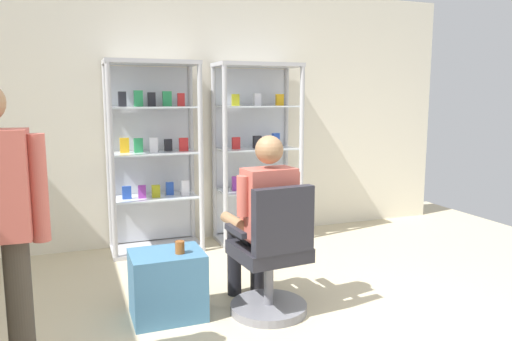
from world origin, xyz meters
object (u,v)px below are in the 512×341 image
Objects in this scene: display_cabinet_left at (153,155)px; tea_glass at (180,247)px; office_chair at (272,262)px; display_cabinet_right at (255,152)px; seated_shopkeeper at (262,213)px; storage_crate at (168,285)px.

display_cabinet_left is 21.73× the size of tea_glass.
display_cabinet_left is 1.98× the size of office_chair.
display_cabinet_left is 1.75m from tea_glass.
display_cabinet_right is 1.47× the size of seated_shopkeeper.
office_chair reaches higher than tea_glass.
display_cabinet_right is 1.82m from seated_shopkeeper.
display_cabinet_left reaches higher than seated_shopkeeper.
seated_shopkeeper is 14.75× the size of tea_glass.
storage_crate is at bearing 145.36° from tea_glass.
tea_glass is at bearing 164.38° from office_chair.
office_chair is at bearing -15.62° from tea_glass.
display_cabinet_right is 2.03m from office_chair.
office_chair is 10.98× the size of tea_glass.
display_cabinet_left is at bearing 83.59° from storage_crate.
office_chair is 0.74× the size of seated_shopkeeper.
seated_shopkeeper is at bearing 94.84° from office_chair.
storage_crate is (-0.71, 0.23, -0.16)m from office_chair.
seated_shopkeeper is 2.56× the size of storage_crate.
tea_glass is at bearing -125.44° from display_cabinet_right.
office_chair is (-0.58, -1.86, -0.57)m from display_cabinet_right.
seated_shopkeeper reaches higher than storage_crate.
display_cabinet_right reaches higher than seated_shopkeeper.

